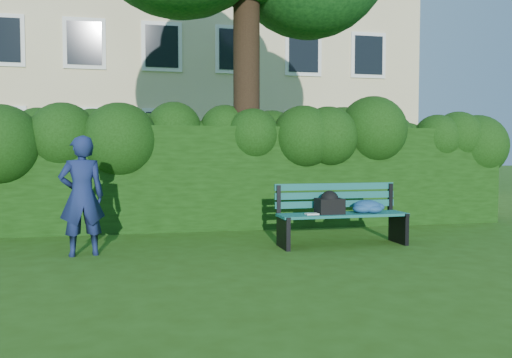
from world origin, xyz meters
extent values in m
plane|color=#2E5112|center=(0.00, 0.00, 0.00)|extent=(80.00, 80.00, 0.00)
cube|color=#CBB788|center=(0.00, 14.00, 6.00)|extent=(16.00, 8.00, 12.00)
cube|color=white|center=(-6.00, 9.98, 2.00)|extent=(1.30, 0.08, 1.60)
cube|color=black|center=(-6.00, 9.94, 2.00)|extent=(1.05, 0.04, 1.35)
cube|color=white|center=(-3.60, 9.98, 2.00)|extent=(1.30, 0.08, 1.60)
cube|color=black|center=(-3.60, 9.94, 2.00)|extent=(1.05, 0.04, 1.35)
cube|color=white|center=(-1.20, 9.98, 2.00)|extent=(1.30, 0.08, 1.60)
cube|color=black|center=(-1.20, 9.94, 2.00)|extent=(1.05, 0.04, 1.35)
cube|color=white|center=(1.20, 9.98, 2.00)|extent=(1.30, 0.08, 1.60)
cube|color=black|center=(1.20, 9.94, 2.00)|extent=(1.05, 0.04, 1.35)
cube|color=white|center=(3.60, 9.98, 2.00)|extent=(1.30, 0.08, 1.60)
cube|color=black|center=(3.60, 9.94, 2.00)|extent=(1.05, 0.04, 1.35)
cube|color=white|center=(6.00, 9.98, 2.00)|extent=(1.30, 0.08, 1.60)
cube|color=black|center=(6.00, 9.94, 2.00)|extent=(1.05, 0.04, 1.35)
cube|color=white|center=(-6.00, 9.98, 4.80)|extent=(1.30, 0.08, 1.60)
cube|color=black|center=(-6.00, 9.94, 4.80)|extent=(1.05, 0.04, 1.35)
cube|color=white|center=(-3.60, 9.98, 4.80)|extent=(1.30, 0.08, 1.60)
cube|color=black|center=(-3.60, 9.94, 4.80)|extent=(1.05, 0.04, 1.35)
cube|color=white|center=(-1.20, 9.98, 4.80)|extent=(1.30, 0.08, 1.60)
cube|color=black|center=(-1.20, 9.94, 4.80)|extent=(1.05, 0.04, 1.35)
cube|color=white|center=(1.20, 9.98, 4.80)|extent=(1.30, 0.08, 1.60)
cube|color=black|center=(1.20, 9.94, 4.80)|extent=(1.05, 0.04, 1.35)
cube|color=white|center=(3.60, 9.98, 4.80)|extent=(1.30, 0.08, 1.60)
cube|color=black|center=(3.60, 9.94, 4.80)|extent=(1.05, 0.04, 1.35)
cube|color=white|center=(6.00, 9.98, 4.80)|extent=(1.30, 0.08, 1.60)
cube|color=black|center=(6.00, 9.94, 4.80)|extent=(1.05, 0.04, 1.35)
cube|color=black|center=(0.00, 2.20, 0.90)|extent=(10.00, 1.00, 1.80)
cylinder|color=black|center=(0.15, 2.16, 2.77)|extent=(0.47, 0.47, 5.54)
cube|color=#11554F|center=(1.17, -0.14, 0.45)|extent=(1.89, 0.16, 0.04)
cube|color=#11554F|center=(1.17, -0.02, 0.45)|extent=(1.89, 0.16, 0.04)
cube|color=#11554F|center=(1.16, 0.10, 0.45)|extent=(1.89, 0.16, 0.04)
cube|color=#11554F|center=(1.16, 0.22, 0.45)|extent=(1.89, 0.16, 0.04)
cube|color=#11554F|center=(1.16, 0.30, 0.58)|extent=(1.89, 0.10, 0.10)
cube|color=#11554F|center=(1.16, 0.31, 0.71)|extent=(1.89, 0.10, 0.10)
cube|color=#11554F|center=(1.16, 0.32, 0.84)|extent=(1.89, 0.10, 0.10)
cube|color=black|center=(0.27, 0.01, 0.22)|extent=(0.08, 0.50, 0.44)
cube|color=black|center=(0.26, 0.27, 0.65)|extent=(0.06, 0.06, 0.45)
cube|color=black|center=(0.27, -0.04, 0.44)|extent=(0.07, 0.42, 0.05)
cube|color=black|center=(2.06, 0.07, 0.22)|extent=(0.08, 0.50, 0.44)
cube|color=black|center=(2.05, 0.33, 0.65)|extent=(0.06, 0.06, 0.45)
cube|color=black|center=(2.06, 0.02, 0.44)|extent=(0.07, 0.42, 0.05)
cube|color=white|center=(0.68, -0.03, 0.48)|extent=(0.18, 0.14, 0.02)
cube|color=black|center=(0.96, 0.03, 0.58)|extent=(0.38, 0.30, 0.22)
imported|color=#162150|center=(-2.43, 0.05, 0.78)|extent=(0.64, 0.50, 1.57)
camera|label=1|loc=(-1.51, -6.73, 1.34)|focal=35.00mm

